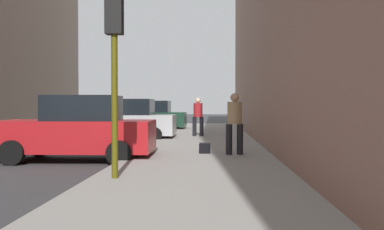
{
  "coord_description": "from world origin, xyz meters",
  "views": [
    {
      "loc": [
        6.36,
        -12.36,
        1.52
      ],
      "look_at": [
        5.54,
        3.82,
        1.15
      ],
      "focal_mm": 40.0,
      "sensor_mm": 36.0,
      "label": 1
    }
  ],
  "objects_px": {
    "fire_hydrant": "(170,129)",
    "traffic_light": "(114,39)",
    "parked_silver_sedan": "(127,121)",
    "pedestrian_in_red_jacket": "(198,115)",
    "parked_red_hatchback": "(78,130)",
    "pedestrian_in_tan_coat": "(235,120)",
    "parked_dark_green_sedan": "(151,117)",
    "duffel_bag": "(205,148)"
  },
  "relations": [
    {
      "from": "parked_dark_green_sedan",
      "to": "fire_hydrant",
      "type": "relative_size",
      "value": 6.03
    },
    {
      "from": "traffic_light",
      "to": "pedestrian_in_tan_coat",
      "type": "relative_size",
      "value": 2.11
    },
    {
      "from": "parked_red_hatchback",
      "to": "pedestrian_in_tan_coat",
      "type": "height_order",
      "value": "pedestrian_in_tan_coat"
    },
    {
      "from": "pedestrian_in_red_jacket",
      "to": "parked_red_hatchback",
      "type": "bearing_deg",
      "value": -111.8
    },
    {
      "from": "fire_hydrant",
      "to": "traffic_light",
      "type": "xyz_separation_m",
      "value": [
        0.05,
        -10.73,
        2.26
      ]
    },
    {
      "from": "parked_red_hatchback",
      "to": "fire_hydrant",
      "type": "relative_size",
      "value": 6.02
    },
    {
      "from": "parked_silver_sedan",
      "to": "fire_hydrant",
      "type": "bearing_deg",
      "value": 16.94
    },
    {
      "from": "pedestrian_in_red_jacket",
      "to": "duffel_bag",
      "type": "relative_size",
      "value": 3.89
    },
    {
      "from": "fire_hydrant",
      "to": "traffic_light",
      "type": "bearing_deg",
      "value": -89.73
    },
    {
      "from": "parked_silver_sedan",
      "to": "pedestrian_in_tan_coat",
      "type": "height_order",
      "value": "pedestrian_in_tan_coat"
    },
    {
      "from": "parked_dark_green_sedan",
      "to": "pedestrian_in_tan_coat",
      "type": "xyz_separation_m",
      "value": [
        4.3,
        -13.33,
        0.26
      ]
    },
    {
      "from": "pedestrian_in_red_jacket",
      "to": "parked_dark_green_sedan",
      "type": "bearing_deg",
      "value": 115.95
    },
    {
      "from": "parked_silver_sedan",
      "to": "parked_red_hatchback",
      "type": "bearing_deg",
      "value": -90.0
    },
    {
      "from": "traffic_light",
      "to": "pedestrian_in_tan_coat",
      "type": "xyz_separation_m",
      "value": [
        2.44,
        3.98,
        -1.65
      ]
    },
    {
      "from": "parked_silver_sedan",
      "to": "pedestrian_in_tan_coat",
      "type": "distance_m",
      "value": 7.55
    },
    {
      "from": "parked_silver_sedan",
      "to": "pedestrian_in_red_jacket",
      "type": "xyz_separation_m",
      "value": [
        3.02,
        0.93,
        0.26
      ]
    },
    {
      "from": "parked_silver_sedan",
      "to": "parked_dark_green_sedan",
      "type": "distance_m",
      "value": 7.14
    },
    {
      "from": "parked_red_hatchback",
      "to": "parked_dark_green_sedan",
      "type": "relative_size",
      "value": 1.0
    },
    {
      "from": "parked_dark_green_sedan",
      "to": "traffic_light",
      "type": "height_order",
      "value": "traffic_light"
    },
    {
      "from": "parked_silver_sedan",
      "to": "parked_dark_green_sedan",
      "type": "bearing_deg",
      "value": 90.0
    },
    {
      "from": "pedestrian_in_tan_coat",
      "to": "duffel_bag",
      "type": "relative_size",
      "value": 3.89
    },
    {
      "from": "pedestrian_in_red_jacket",
      "to": "traffic_light",
      "type": "bearing_deg",
      "value": -96.01
    },
    {
      "from": "parked_dark_green_sedan",
      "to": "parked_red_hatchback",
      "type": "bearing_deg",
      "value": -90.0
    },
    {
      "from": "parked_red_hatchback",
      "to": "traffic_light",
      "type": "height_order",
      "value": "traffic_light"
    },
    {
      "from": "fire_hydrant",
      "to": "pedestrian_in_red_jacket",
      "type": "distance_m",
      "value": 1.41
    },
    {
      "from": "parked_red_hatchback",
      "to": "pedestrian_in_tan_coat",
      "type": "bearing_deg",
      "value": 5.76
    },
    {
      "from": "parked_dark_green_sedan",
      "to": "fire_hydrant",
      "type": "bearing_deg",
      "value": -74.68
    },
    {
      "from": "parked_dark_green_sedan",
      "to": "fire_hydrant",
      "type": "xyz_separation_m",
      "value": [
        1.8,
        -6.59,
        -0.35
      ]
    },
    {
      "from": "traffic_light",
      "to": "fire_hydrant",
      "type": "bearing_deg",
      "value": 90.27
    },
    {
      "from": "parked_dark_green_sedan",
      "to": "fire_hydrant",
      "type": "height_order",
      "value": "parked_dark_green_sedan"
    },
    {
      "from": "fire_hydrant",
      "to": "pedestrian_in_red_jacket",
      "type": "relative_size",
      "value": 0.41
    },
    {
      "from": "fire_hydrant",
      "to": "pedestrian_in_tan_coat",
      "type": "relative_size",
      "value": 0.41
    },
    {
      "from": "parked_dark_green_sedan",
      "to": "pedestrian_in_red_jacket",
      "type": "xyz_separation_m",
      "value": [
        3.02,
        -6.21,
        0.26
      ]
    },
    {
      "from": "parked_silver_sedan",
      "to": "traffic_light",
      "type": "xyz_separation_m",
      "value": [
        1.85,
        -10.18,
        1.91
      ]
    },
    {
      "from": "parked_red_hatchback",
      "to": "pedestrian_in_red_jacket",
      "type": "distance_m",
      "value": 8.14
    },
    {
      "from": "duffel_bag",
      "to": "parked_silver_sedan",
      "type": "bearing_deg",
      "value": 120.63
    },
    {
      "from": "parked_silver_sedan",
      "to": "pedestrian_in_tan_coat",
      "type": "xyz_separation_m",
      "value": [
        4.3,
        -6.2,
        0.26
      ]
    },
    {
      "from": "parked_silver_sedan",
      "to": "duffel_bag",
      "type": "distance_m",
      "value": 6.82
    },
    {
      "from": "parked_dark_green_sedan",
      "to": "duffel_bag",
      "type": "distance_m",
      "value": 13.45
    },
    {
      "from": "parked_red_hatchback",
      "to": "pedestrian_in_tan_coat",
      "type": "relative_size",
      "value": 2.48
    },
    {
      "from": "parked_dark_green_sedan",
      "to": "pedestrian_in_red_jacket",
      "type": "relative_size",
      "value": 2.48
    },
    {
      "from": "traffic_light",
      "to": "duffel_bag",
      "type": "height_order",
      "value": "traffic_light"
    }
  ]
}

